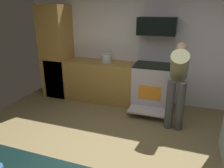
% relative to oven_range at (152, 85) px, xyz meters
% --- Properties ---
extents(ground_plane, '(5.20, 4.80, 0.02)m').
position_rel_oven_range_xyz_m(ground_plane, '(-0.38, -1.97, -0.52)').
color(ground_plane, olive).
extents(wall_back, '(5.20, 0.12, 2.60)m').
position_rel_oven_range_xyz_m(wall_back, '(-0.38, 0.37, 0.79)').
color(wall_back, silver).
rests_on(wall_back, ground).
extents(lower_cabinet_run, '(2.40, 0.60, 0.90)m').
position_rel_oven_range_xyz_m(lower_cabinet_run, '(-1.28, 0.01, -0.06)').
color(lower_cabinet_run, '#A27939').
rests_on(lower_cabinet_run, ground).
extents(cabinet_column, '(0.60, 0.60, 2.10)m').
position_rel_oven_range_xyz_m(cabinet_column, '(-2.28, 0.01, 0.54)').
color(cabinet_column, '#A27939').
rests_on(cabinet_column, ground).
extents(oven_range, '(0.76, 1.00, 1.52)m').
position_rel_oven_range_xyz_m(oven_range, '(0.00, 0.00, 0.00)').
color(oven_range, '#BEB6C0').
rests_on(oven_range, ground).
extents(microwave, '(0.74, 0.38, 0.34)m').
position_rel_oven_range_xyz_m(microwave, '(-0.00, 0.09, 1.18)').
color(microwave, black).
rests_on(microwave, oven_range).
extents(person_cook, '(0.31, 0.64, 1.47)m').
position_rel_oven_range_xyz_m(person_cook, '(0.51, -0.61, 0.37)').
color(person_cook, '#4A4A4A').
rests_on(person_cook, ground).
extents(stock_pot, '(0.23, 0.23, 0.18)m').
position_rel_oven_range_xyz_m(stock_pot, '(-1.03, 0.01, 0.48)').
color(stock_pot, '#B6BFBD').
rests_on(stock_pot, lower_cabinet_run).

